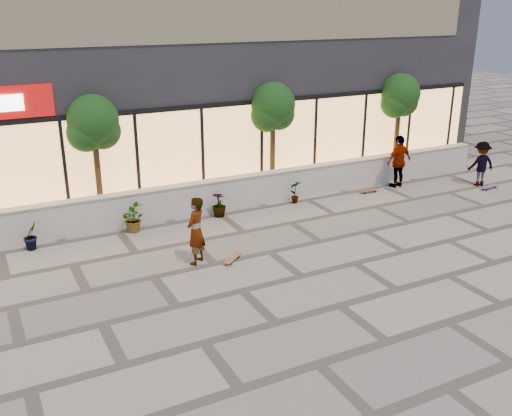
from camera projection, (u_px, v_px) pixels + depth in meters
name	position (u px, v px, depth m)	size (l,w,h in m)	color
ground	(340.00, 305.00, 12.74)	(80.00, 80.00, 0.00)	#A1978B
planter_wall	(215.00, 195.00, 18.42)	(22.00, 0.42, 1.04)	silver
retail_building	(156.00, 62.00, 21.75)	(24.00, 9.17, 8.50)	#252429
shrub_b	(31.00, 235.00, 15.54)	(0.45, 0.36, 0.81)	#123A15
shrub_c	(132.00, 219.00, 16.75)	(0.73, 0.63, 0.81)	#123A15
shrub_d	(219.00, 204.00, 17.95)	(0.45, 0.45, 0.81)	#123A15
shrub_e	(295.00, 192.00, 19.16)	(0.43, 0.29, 0.81)	#123A15
tree_midwest	(93.00, 126.00, 16.66)	(1.60, 1.50, 3.92)	#4E331C
tree_mideast	(273.00, 110.00, 19.25)	(1.60, 1.50, 3.92)	#4E331C
tree_east	(400.00, 98.00, 21.62)	(1.60, 1.50, 3.92)	#4E331C
skater_center	(196.00, 231.00, 14.53)	(0.65, 0.43, 1.79)	silver
skater_right_near	(399.00, 161.00, 20.69)	(1.13, 0.47, 1.93)	silver
skater_right_far	(481.00, 164.00, 20.90)	(1.07, 0.61, 1.65)	maroon
skateboard_center	(232.00, 258.00, 14.92)	(0.70, 0.63, 0.09)	brown
skateboard_right_near	(369.00, 191.00, 20.32)	(0.73, 0.22, 0.09)	brown
skateboard_right_far	(490.00, 187.00, 20.73)	(0.88, 0.33, 0.10)	#59457F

